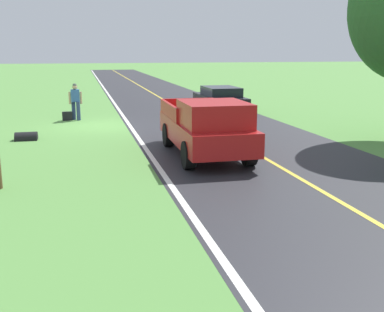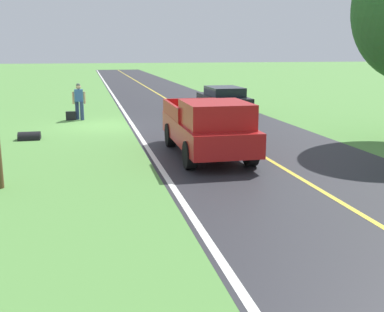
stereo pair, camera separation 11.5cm
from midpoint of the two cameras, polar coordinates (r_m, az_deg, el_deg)
name	(u,v)px [view 1 (the left image)]	position (r m, az deg, el deg)	size (l,w,h in m)	color
ground_plane	(101,126)	(21.15, -11.17, 3.63)	(200.00, 200.00, 0.00)	#568E42
road_surface	(203,122)	(21.83, 1.15, 4.15)	(7.19, 120.00, 0.00)	#28282D
lane_edge_line	(129,125)	(21.24, -7.82, 3.80)	(0.16, 117.60, 0.00)	silver
lane_centre_line	(203,122)	(21.83, 1.15, 4.16)	(0.14, 117.60, 0.00)	gold
hitchhiker_walking	(75,99)	(23.13, -14.18, 6.70)	(0.62, 0.51, 1.75)	navy
suitcase_carried	(67,116)	(23.15, -15.12, 4.73)	(0.20, 0.46, 0.42)	black
pickup_truck_passing	(207,126)	(14.61, 1.59, 3.65)	(2.15, 5.42, 1.82)	#B21919
sedan_near_oncoming	(220,99)	(24.82, 3.31, 6.94)	(1.94, 4.40, 1.41)	black
drainage_culvert	(27,140)	(18.59, -19.71, 1.86)	(0.60, 0.60, 0.80)	black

